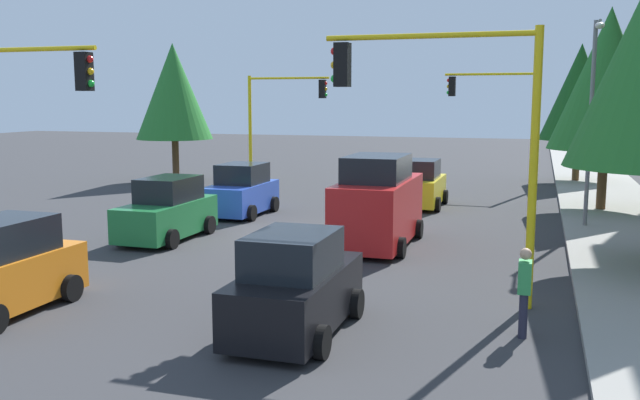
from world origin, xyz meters
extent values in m
plane|color=#353538|center=(0.00, 0.00, 0.00)|extent=(120.00, 120.00, 0.00)
cube|color=gray|center=(-5.00, 10.50, 0.07)|extent=(80.00, 4.00, 0.15)
cylinder|color=yellow|center=(6.00, 7.50, 2.96)|extent=(0.18, 0.18, 5.91)
cylinder|color=yellow|center=(6.00, 5.25, 5.76)|extent=(0.12, 4.50, 0.12)
cube|color=black|center=(6.00, 3.36, 5.18)|extent=(0.36, 0.32, 0.96)
sphere|color=red|center=(6.00, 3.18, 5.48)|extent=(0.18, 0.18, 0.18)
sphere|color=yellow|center=(6.00, 3.18, 5.18)|extent=(0.18, 0.18, 0.18)
sphere|color=green|center=(6.00, 3.18, 4.88)|extent=(0.18, 0.18, 0.18)
cylinder|color=yellow|center=(-14.00, 7.50, 2.89)|extent=(0.18, 0.18, 5.78)
cylinder|color=yellow|center=(-14.00, 5.25, 5.63)|extent=(0.12, 4.50, 0.12)
cube|color=black|center=(-14.00, 3.36, 5.05)|extent=(0.36, 0.32, 0.96)
sphere|color=red|center=(-14.00, 3.18, 5.35)|extent=(0.18, 0.18, 0.18)
sphere|color=yellow|center=(-14.00, 3.18, 5.05)|extent=(0.18, 0.18, 0.18)
sphere|color=green|center=(-14.00, 3.18, 4.75)|extent=(0.18, 0.18, 0.18)
cylinder|color=yellow|center=(6.00, -5.25, 5.69)|extent=(0.12, 4.50, 0.12)
cube|color=black|center=(6.00, -3.36, 5.11)|extent=(0.36, 0.32, 0.96)
sphere|color=red|center=(6.00, -3.18, 5.41)|extent=(0.18, 0.18, 0.18)
sphere|color=yellow|center=(6.00, -3.18, 5.11)|extent=(0.18, 0.18, 0.18)
sphere|color=green|center=(6.00, -3.18, 4.81)|extent=(0.18, 0.18, 0.18)
cylinder|color=yellow|center=(-14.00, -7.50, 2.84)|extent=(0.18, 0.18, 5.68)
cylinder|color=yellow|center=(-14.00, -5.25, 5.53)|extent=(0.12, 4.50, 0.12)
cube|color=black|center=(-14.00, -3.36, 4.95)|extent=(0.36, 0.32, 0.96)
sphere|color=red|center=(-14.00, -3.18, 5.25)|extent=(0.18, 0.18, 0.18)
sphere|color=yellow|center=(-14.00, -3.18, 4.95)|extent=(0.18, 0.18, 0.18)
sphere|color=green|center=(-14.00, -3.18, 4.65)|extent=(0.18, 0.18, 0.18)
cylinder|color=slate|center=(-4.00, 9.20, 3.50)|extent=(0.14, 0.14, 7.00)
cylinder|color=slate|center=(-3.10, 9.20, 6.80)|extent=(1.80, 0.10, 0.10)
ellipsoid|color=silver|center=(-2.20, 9.20, 6.65)|extent=(0.56, 0.28, 0.20)
cylinder|color=brown|center=(-18.00, 9.50, 1.25)|extent=(0.36, 0.36, 2.50)
cone|color=#19511E|center=(-18.00, 9.50, 4.80)|extent=(4.00, 4.00, 5.00)
cylinder|color=brown|center=(-12.00, -11.00, 1.26)|extent=(0.36, 0.36, 2.52)
cone|color=#28752D|center=(-12.00, -11.00, 4.84)|extent=(4.03, 4.03, 5.04)
cylinder|color=brown|center=(-8.00, 10.00, 1.35)|extent=(0.36, 0.36, 2.70)
cone|color=#28752D|center=(-8.00, 10.00, 5.21)|extent=(4.32, 4.32, 5.41)
cube|color=red|center=(0.70, 3.01, 1.09)|extent=(4.80, 1.90, 1.85)
cube|color=black|center=(0.94, 3.01, 2.40)|extent=(2.50, 1.67, 0.76)
cylinder|color=black|center=(-0.79, 2.00, 0.30)|extent=(0.60, 0.20, 0.60)
cylinder|color=black|center=(-0.79, 4.02, 0.30)|extent=(0.60, 0.20, 0.60)
cylinder|color=black|center=(2.18, 2.00, 0.30)|extent=(0.60, 0.20, 0.60)
cylinder|color=black|center=(2.18, 4.02, 0.30)|extent=(0.60, 0.20, 0.60)
cube|color=black|center=(9.49, -2.99, 1.60)|extent=(1.93, 1.44, 0.76)
cylinder|color=black|center=(8.53, -2.12, 0.30)|extent=(0.60, 0.20, 0.60)
cylinder|color=black|center=(8.53, -3.87, 0.30)|extent=(0.60, 0.20, 0.60)
cube|color=black|center=(8.95, 3.30, 0.69)|extent=(3.83, 1.64, 1.05)
cube|color=black|center=(9.14, 3.30, 1.60)|extent=(1.99, 1.44, 0.76)
cylinder|color=black|center=(7.76, 2.42, 0.30)|extent=(0.60, 0.20, 0.60)
cylinder|color=black|center=(7.76, 4.18, 0.30)|extent=(0.60, 0.20, 0.60)
cylinder|color=black|center=(10.13, 2.42, 0.30)|extent=(0.60, 0.20, 0.60)
cylinder|color=black|center=(10.13, 4.18, 0.30)|extent=(0.60, 0.20, 0.60)
cube|color=#1E7238|center=(1.82, -3.59, 0.69)|extent=(3.98, 1.62, 1.05)
cube|color=black|center=(1.62, -3.59, 1.60)|extent=(2.07, 1.43, 0.76)
cylinder|color=black|center=(3.05, -2.72, 0.30)|extent=(0.60, 0.20, 0.60)
cylinder|color=black|center=(3.05, -4.47, 0.30)|extent=(0.60, 0.20, 0.60)
cylinder|color=black|center=(0.59, -2.72, 0.30)|extent=(0.60, 0.20, 0.60)
cylinder|color=black|center=(0.59, -4.47, 0.30)|extent=(0.60, 0.20, 0.60)
cube|color=yellow|center=(-7.35, 2.93, 0.69)|extent=(3.67, 1.74, 1.05)
cube|color=black|center=(-7.16, 2.93, 1.60)|extent=(1.91, 1.53, 0.76)
cylinder|color=black|center=(-8.49, 2.00, 0.30)|extent=(0.60, 0.20, 0.60)
cylinder|color=black|center=(-8.49, 3.86, 0.30)|extent=(0.60, 0.20, 0.60)
cylinder|color=black|center=(-6.21, 2.00, 0.30)|extent=(0.60, 0.20, 0.60)
cylinder|color=black|center=(-6.21, 3.86, 0.30)|extent=(0.60, 0.20, 0.60)
cube|color=blue|center=(-3.19, -3.27, 0.69)|extent=(3.69, 1.75, 1.05)
cube|color=black|center=(-3.37, -3.27, 1.60)|extent=(1.92, 1.54, 0.76)
cylinder|color=black|center=(-2.04, -2.33, 0.30)|extent=(0.60, 0.20, 0.60)
cylinder|color=black|center=(-2.04, -4.20, 0.30)|extent=(0.60, 0.20, 0.60)
cylinder|color=black|center=(-4.33, -2.33, 0.30)|extent=(0.60, 0.20, 0.60)
cylinder|color=black|center=(-4.33, -4.20, 0.30)|extent=(0.60, 0.20, 0.60)
cylinder|color=#262638|center=(7.99, 7.44, 0.42)|extent=(0.16, 0.16, 0.85)
cylinder|color=#262638|center=(7.79, 7.44, 0.42)|extent=(0.16, 0.16, 0.85)
cube|color=green|center=(7.89, 7.44, 1.15)|extent=(0.40, 0.24, 0.60)
sphere|color=tan|center=(7.89, 7.44, 1.59)|extent=(0.22, 0.22, 0.22)
camera|label=1|loc=(21.00, 7.59, 4.43)|focal=38.88mm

